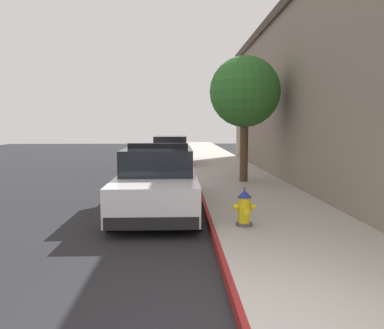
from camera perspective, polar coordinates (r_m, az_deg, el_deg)
The scene contains 8 objects.
ground_plane at distance 14.03m, azimuth -17.79°, elevation -3.36°, with size 30.97×60.00×0.20m, color #232326.
sidewalk_pavement at distance 13.66m, azimuth 7.23°, elevation -2.59°, with size 3.03×60.00×0.17m, color #ADA89E.
curb_painted_edge at distance 13.49m, azimuth 0.70°, elevation -2.65°, with size 0.08×60.00×0.17m, color maroon.
storefront_building at distance 15.28m, azimuth 25.36°, elevation 9.77°, with size 6.70×20.66×6.52m.
police_cruiser at distance 9.25m, azimuth -5.20°, elevation -2.55°, with size 1.94×4.84×1.68m.
parked_car_silver_ahead at distance 19.55m, azimuth -3.33°, elevation 1.97°, with size 1.94×4.84×1.56m.
fire_hydrant at distance 7.35m, azimuth 8.04°, elevation -6.63°, with size 0.44×0.40×0.76m.
street_tree at distance 13.04m, azimuth 8.10°, elevation 10.90°, with size 2.41×2.41×4.30m.
Camera 1 is at (-0.69, -3.32, 2.12)m, focal length 34.74 mm.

